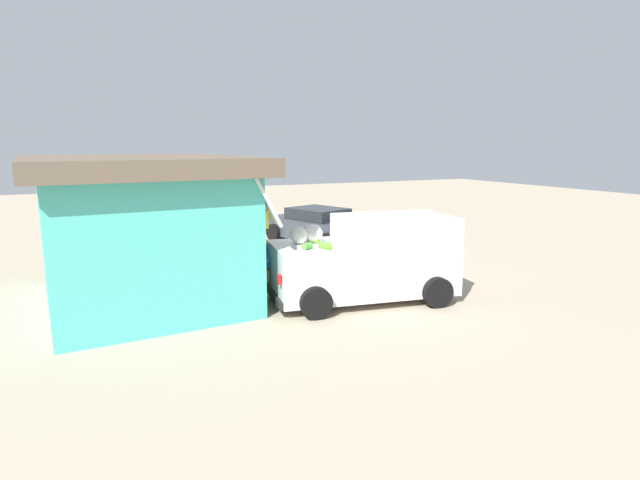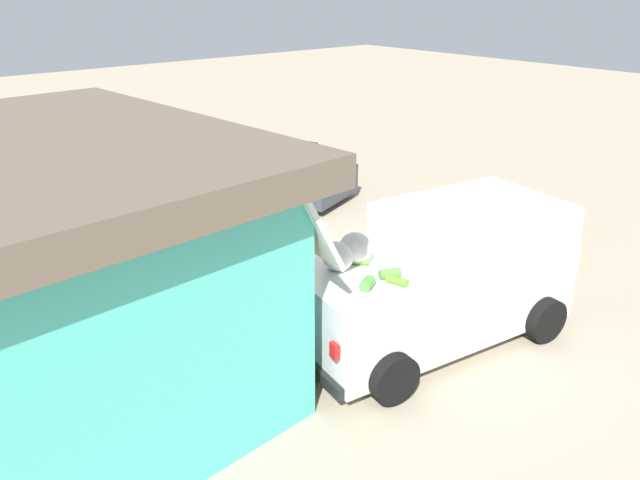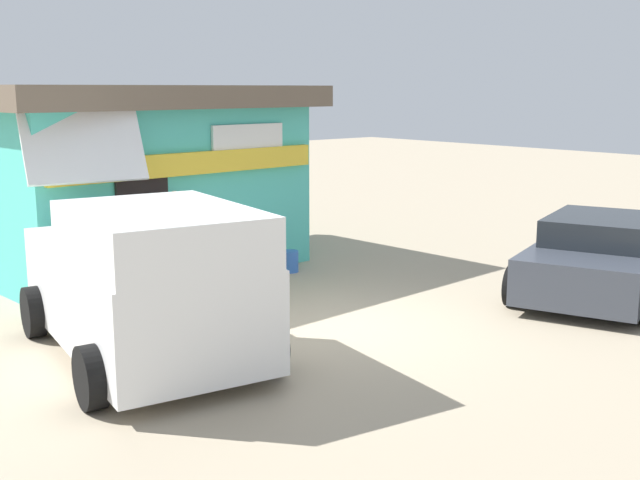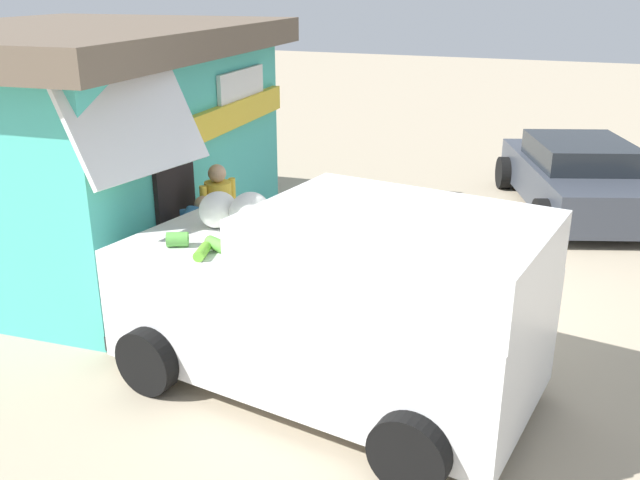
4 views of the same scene
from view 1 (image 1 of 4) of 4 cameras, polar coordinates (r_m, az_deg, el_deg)
ground_plane at (r=14.20m, az=1.62°, el=-3.79°), size 60.00×60.00×0.00m
storefront_bar at (r=12.28m, az=-19.22°, el=1.32°), size 6.11×4.87×3.24m
delivery_van at (r=11.79m, az=5.26°, el=-2.01°), size 2.74×4.83×2.96m
parked_sedan at (r=18.72m, az=-0.24°, el=1.57°), size 4.38×3.10×1.25m
vendor_standing at (r=12.43m, az=-7.55°, el=-1.38°), size 0.54×0.43×1.66m
customer_bending at (r=11.77m, az=-6.29°, el=-2.65°), size 0.71×0.57×1.38m
unloaded_banana_pile at (r=11.25m, az=-9.59°, el=-6.73°), size 0.83×0.81×0.44m
paint_bucket at (r=14.77m, az=-10.96°, el=-2.66°), size 0.30×0.30×0.38m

